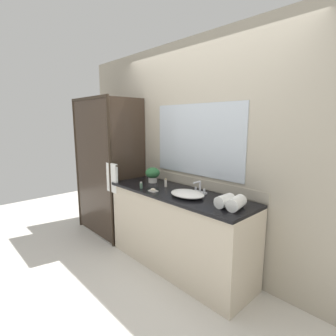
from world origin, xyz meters
TOP-DOWN VIEW (x-y plane):
  - ground_plane at (0.00, 0.00)m, footprint 8.00×8.00m
  - wall_back_with_mirror at (0.00, 0.34)m, footprint 4.40×0.06m
  - vanity_cabinet at (0.00, 0.01)m, footprint 1.80×0.58m
  - shower_enclosure at (-1.27, -0.19)m, footprint 1.20×0.59m
  - sink_basin at (0.20, -0.05)m, footprint 0.39×0.29m
  - faucet at (0.20, 0.14)m, footprint 0.17×0.13m
  - potted_plant at (-0.53, 0.09)m, footprint 0.18×0.18m
  - soap_dish at (-0.20, -0.18)m, footprint 0.10×0.07m
  - amenity_bottle_body_wash at (-0.40, -0.19)m, footprint 0.03×0.03m
  - amenity_bottle_conditioner at (-0.26, 0.06)m, footprint 0.03×0.03m
  - rolled_towel_near_edge at (0.76, -0.02)m, footprint 0.15×0.24m
  - rolled_towel_middle at (0.65, -0.04)m, footprint 0.12×0.19m

SIDE VIEW (x-z plane):
  - ground_plane at x=0.00m, z-range 0.00..0.00m
  - vanity_cabinet at x=0.00m, z-range 0.00..0.90m
  - soap_dish at x=-0.20m, z-range 0.90..0.93m
  - sink_basin at x=0.20m, z-range 0.90..0.96m
  - amenity_bottle_body_wash at x=-0.40m, z-range 0.90..0.97m
  - faucet at x=0.20m, z-range 0.88..1.01m
  - amenity_bottle_conditioner at x=-0.26m, z-range 0.90..1.00m
  - rolled_towel_middle at x=0.65m, z-range 0.90..1.01m
  - rolled_towel_near_edge at x=0.76m, z-range 0.90..1.02m
  - potted_plant at x=-0.53m, z-range 0.91..1.11m
  - shower_enclosure at x=-1.27m, z-range 0.02..2.02m
  - wall_back_with_mirror at x=0.00m, z-range 0.00..2.60m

